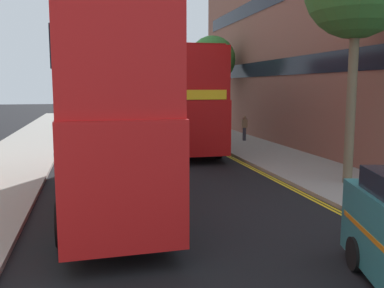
{
  "coord_description": "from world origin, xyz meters",
  "views": [
    {
      "loc": [
        -2.66,
        -2.24,
        3.67
      ],
      "look_at": [
        0.5,
        11.0,
        1.8
      ],
      "focal_mm": 39.33,
      "sensor_mm": 36.0,
      "label": 1
    }
  ],
  "objects": [
    {
      "name": "pedestrian_far",
      "position": [
        7.02,
        23.55,
        0.99
      ],
      "size": [
        0.34,
        0.22,
        1.62
      ],
      "color": "#2D2D38",
      "rests_on": "sidewalk_right"
    },
    {
      "name": "double_decker_bus_away",
      "position": [
        -2.25,
        10.95,
        3.03
      ],
      "size": [
        3.02,
        10.87,
        5.64
      ],
      "color": "red",
      "rests_on": "ground"
    },
    {
      "name": "double_decker_bus_oncoming",
      "position": [
        2.35,
        21.61,
        3.03
      ],
      "size": [
        2.84,
        10.82,
        5.64
      ],
      "color": "#B20F0F",
      "rests_on": "ground"
    },
    {
      "name": "kerb_line_outer",
      "position": [
        4.4,
        14.0,
        0.0
      ],
      "size": [
        0.1,
        56.0,
        0.01
      ],
      "primitive_type": "cube",
      "color": "yellow",
      "rests_on": "ground"
    },
    {
      "name": "kerb_line_inner",
      "position": [
        4.24,
        14.0,
        0.0
      ],
      "size": [
        0.1,
        56.0,
        0.01
      ],
      "primitive_type": "cube",
      "color": "yellow",
      "rests_on": "ground"
    },
    {
      "name": "street_tree_mid",
      "position": [
        6.38,
        29.0,
        5.64
      ],
      "size": [
        3.53,
        3.53,
        7.33
      ],
      "color": "#6B6047",
      "rests_on": "sidewalk_right"
    },
    {
      "name": "sidewalk_right",
      "position": [
        6.5,
        16.0,
        0.07
      ],
      "size": [
        4.0,
        80.0,
        0.14
      ],
      "primitive_type": "cube",
      "color": "gray",
      "rests_on": "ground"
    },
    {
      "name": "townhouse_terrace_right",
      "position": [
        13.5,
        23.75,
        6.34
      ],
      "size": [
        10.08,
        28.0,
        12.68
      ],
      "color": "brown",
      "rests_on": "ground"
    }
  ]
}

